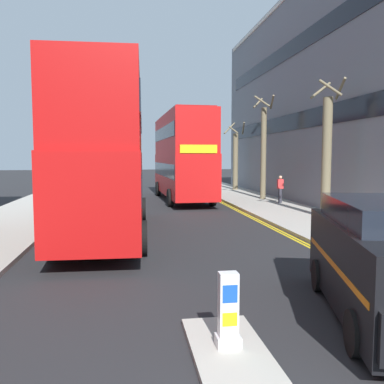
{
  "coord_description": "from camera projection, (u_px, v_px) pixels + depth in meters",
  "views": [
    {
      "loc": [
        -1.41,
        -1.48,
        2.9
      ],
      "look_at": [
        0.5,
        11.0,
        1.8
      ],
      "focal_mm": 38.37,
      "sensor_mm": 36.0,
      "label": 1
    }
  ],
  "objects": [
    {
      "name": "double_decker_bus_away",
      "position": [
        107.0,
        153.0,
        14.91
      ],
      "size": [
        3.05,
        10.88,
        5.64
      ],
      "color": "#B20F0F",
      "rests_on": "ground"
    },
    {
      "name": "traffic_island",
      "position": [
        228.0,
        349.0,
        6.07
      ],
      "size": [
        1.1,
        2.2,
        0.1
      ],
      "primitive_type": "cube",
      "color": "#ADA89E",
      "rests_on": "ground"
    },
    {
      "name": "street_tree_mid",
      "position": [
        235.0,
        160.0,
        33.99
      ],
      "size": [
        1.78,
        1.75,
        5.61
      ],
      "color": "#6B6047",
      "rests_on": "sidewalk_right"
    },
    {
      "name": "kerb_line_inner",
      "position": [
        273.0,
        229.0,
        16.35
      ],
      "size": [
        0.1,
        56.0,
        0.01
      ],
      "primitive_type": "cube",
      "color": "yellow",
      "rests_on": "ground"
    },
    {
      "name": "pedestrian_far",
      "position": [
        280.0,
        189.0,
        24.35
      ],
      "size": [
        0.34,
        0.22,
        1.62
      ],
      "color": "#2D2D38",
      "rests_on": "sidewalk_right"
    },
    {
      "name": "street_tree_near",
      "position": [
        263.0,
        150.0,
        26.5
      ],
      "size": [
        1.39,
        1.48,
        6.63
      ],
      "color": "#6B6047",
      "rests_on": "sidewalk_right"
    },
    {
      "name": "sidewalk_left",
      "position": [
        4.0,
        226.0,
        16.69
      ],
      "size": [
        4.0,
        80.0,
        0.14
      ],
      "primitive_type": "cube",
      "color": "#ADA89E",
      "rests_on": "ground"
    },
    {
      "name": "double_decker_bus_oncoming",
      "position": [
        182.0,
        154.0,
        26.84
      ],
      "size": [
        3.07,
        10.88,
        5.64
      ],
      "color": "red",
      "rests_on": "ground"
    },
    {
      "name": "sidewalk_right",
      "position": [
        306.0,
        219.0,
        18.65
      ],
      "size": [
        4.0,
        80.0,
        0.14
      ],
      "primitive_type": "cube",
      "color": "#ADA89E",
      "rests_on": "ground"
    },
    {
      "name": "keep_left_bollard",
      "position": [
        228.0,
        313.0,
        6.02
      ],
      "size": [
        0.36,
        0.28,
        1.11
      ],
      "color": "silver",
      "rests_on": "traffic_island"
    },
    {
      "name": "townhouse_terrace_right",
      "position": [
        358.0,
        100.0,
        26.87
      ],
      "size": [
        10.08,
        28.0,
        13.15
      ],
      "color": "slate",
      "rests_on": "ground"
    },
    {
      "name": "street_tree_far",
      "position": [
        327.0,
        154.0,
        18.49
      ],
      "size": [
        1.35,
        1.37,
        6.19
      ],
      "color": "#6B6047",
      "rests_on": "sidewalk_right"
    },
    {
      "name": "kerb_line_outer",
      "position": [
        277.0,
        229.0,
        16.37
      ],
      "size": [
        0.1,
        56.0,
        0.01
      ],
      "primitive_type": "cube",
      "color": "yellow",
      "rests_on": "ground"
    }
  ]
}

